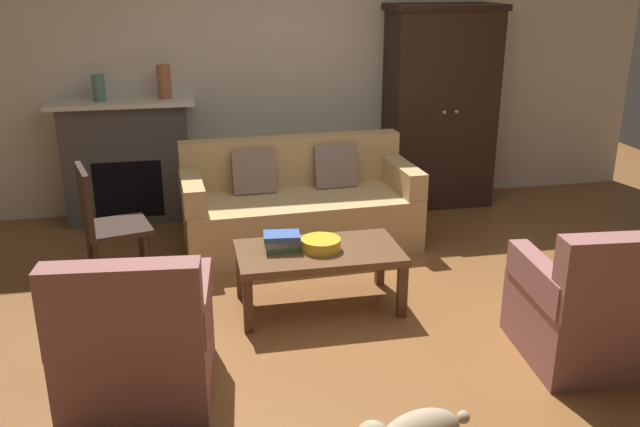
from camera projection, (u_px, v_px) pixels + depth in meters
name	position (u px, v px, depth m)	size (l,w,h in m)	color
ground_plane	(354.00, 318.00, 4.52)	(9.60, 9.60, 0.00)	brown
back_wall	(290.00, 60.00, 6.41)	(7.20, 0.10, 2.80)	silver
fireplace	(127.00, 160.00, 6.16)	(1.26, 0.48, 1.12)	#4C4947
armoire	(439.00, 107.00, 6.52)	(1.06, 0.57, 1.91)	black
couch	(299.00, 207.00, 5.69)	(1.96, 0.94, 0.86)	tan
coffee_table	(319.00, 257.00, 4.56)	(1.10, 0.60, 0.42)	brown
fruit_bowl	(321.00, 244.00, 4.53)	(0.27, 0.27, 0.08)	gold
book_stack	(283.00, 241.00, 4.53)	(0.27, 0.19, 0.11)	#427A4C
mantel_vase_jade	(99.00, 88.00, 5.89)	(0.11, 0.11, 0.22)	slate
mantel_vase_terracotta	(164.00, 82.00, 5.98)	(0.12, 0.12, 0.30)	#A86042
armchair_near_left	(137.00, 343.00, 3.60)	(0.84, 0.84, 0.88)	#935B56
armchair_near_right	(594.00, 311.00, 3.94)	(0.84, 0.83, 0.88)	#935B56
side_chair_wooden	(104.00, 219.00, 4.84)	(0.53, 0.53, 0.90)	black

